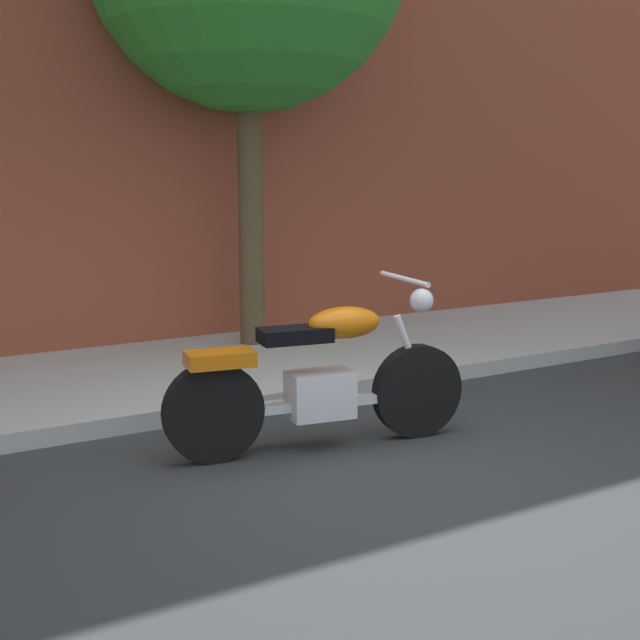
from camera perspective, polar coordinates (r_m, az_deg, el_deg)
The scene contains 3 objects.
ground_plane at distance 5.57m, azimuth 2.99°, elevation -9.93°, with size 60.00×60.00×0.00m, color #303335.
sidewalk at distance 7.87m, azimuth -8.13°, elevation -3.47°, with size 22.18×2.52×0.14m, color #B1B1B1.
motorcycle at distance 5.81m, azimuth -0.03°, elevation -4.06°, with size 2.16×0.76×1.17m.
Camera 1 is at (-2.91, -4.34, 1.91)m, focal length 47.63 mm.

